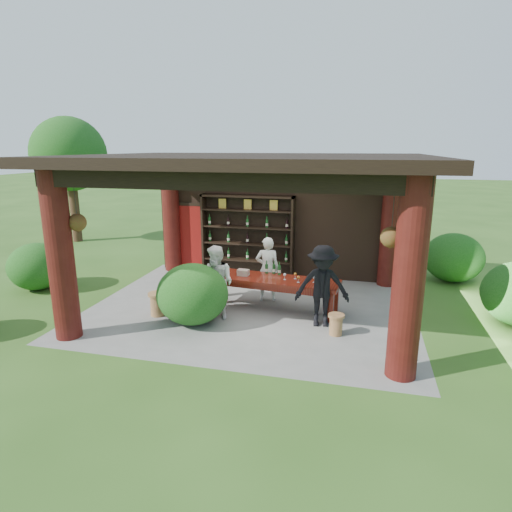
% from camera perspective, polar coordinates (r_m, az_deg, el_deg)
% --- Properties ---
extents(ground, '(90.00, 90.00, 0.00)m').
position_cam_1_polar(ground, '(10.14, -0.55, -6.85)').
color(ground, '#2D5119').
rests_on(ground, ground).
extents(pavilion, '(7.50, 6.00, 3.60)m').
position_cam_1_polar(pavilion, '(9.99, -0.03, 5.50)').
color(pavilion, slate).
rests_on(pavilion, ground).
extents(wine_shelf, '(2.68, 0.41, 2.36)m').
position_cam_1_polar(wine_shelf, '(12.27, -1.15, 2.66)').
color(wine_shelf, black).
rests_on(wine_shelf, ground).
extents(tasting_table, '(3.33, 1.17, 0.75)m').
position_cam_1_polar(tasting_table, '(9.88, 1.68, -3.56)').
color(tasting_table, '#62140E').
rests_on(tasting_table, ground).
extents(stool_near_left, '(0.39, 0.39, 0.52)m').
position_cam_1_polar(stool_near_left, '(9.63, -8.13, -6.43)').
color(stool_near_left, brown).
rests_on(stool_near_left, ground).
extents(stool_near_right, '(0.33, 0.33, 0.43)m').
position_cam_1_polar(stool_near_right, '(8.81, 10.62, -8.89)').
color(stool_near_right, brown).
rests_on(stool_near_right, ground).
extents(stool_far_left, '(0.40, 0.40, 0.53)m').
position_cam_1_polar(stool_far_left, '(9.85, -13.00, -6.17)').
color(stool_far_left, brown).
rests_on(stool_far_left, ground).
extents(host, '(0.63, 0.47, 1.58)m').
position_cam_1_polar(host, '(10.40, 1.52, -1.72)').
color(host, silver).
rests_on(host, ground).
extents(guest_woman, '(0.94, 0.83, 1.62)m').
position_cam_1_polar(guest_woman, '(9.35, -5.20, -3.54)').
color(guest_woman, silver).
rests_on(guest_woman, ground).
extents(guest_man, '(1.20, 0.80, 1.73)m').
position_cam_1_polar(guest_man, '(8.99, 8.82, -4.00)').
color(guest_man, black).
rests_on(guest_man, ground).
extents(table_bottles, '(0.39, 0.12, 0.31)m').
position_cam_1_polar(table_bottles, '(10.10, 2.31, -1.54)').
color(table_bottles, '#194C1E').
rests_on(table_bottles, tasting_table).
extents(table_glasses, '(0.74, 0.31, 0.15)m').
position_cam_1_polar(table_glasses, '(9.64, 5.63, -2.88)').
color(table_glasses, silver).
rests_on(table_glasses, tasting_table).
extents(napkin_basket, '(0.28, 0.21, 0.14)m').
position_cam_1_polar(napkin_basket, '(9.99, -1.72, -2.22)').
color(napkin_basket, '#BF6672').
rests_on(napkin_basket, tasting_table).
extents(shrubs, '(15.40, 7.72, 1.36)m').
position_cam_1_polar(shrubs, '(10.17, 14.13, -3.99)').
color(shrubs, '#194C14').
rests_on(shrubs, ground).
extents(trees, '(21.55, 11.75, 4.80)m').
position_cam_1_polar(trees, '(10.66, 19.31, 11.95)').
color(trees, '#3F2819').
rests_on(trees, ground).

